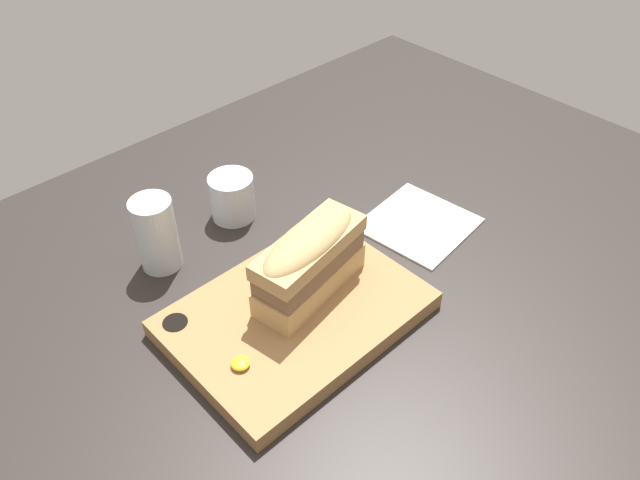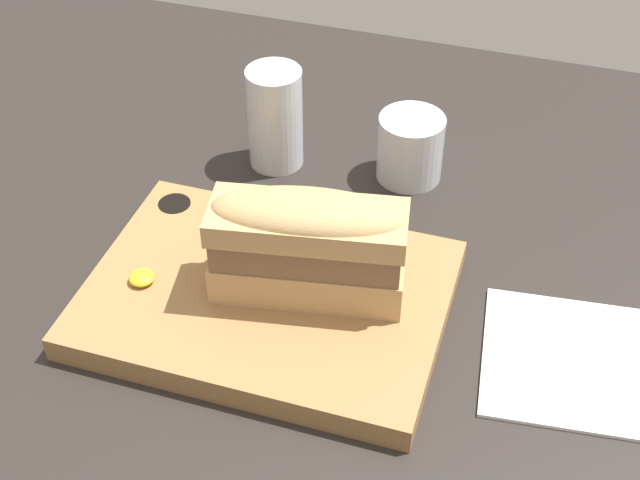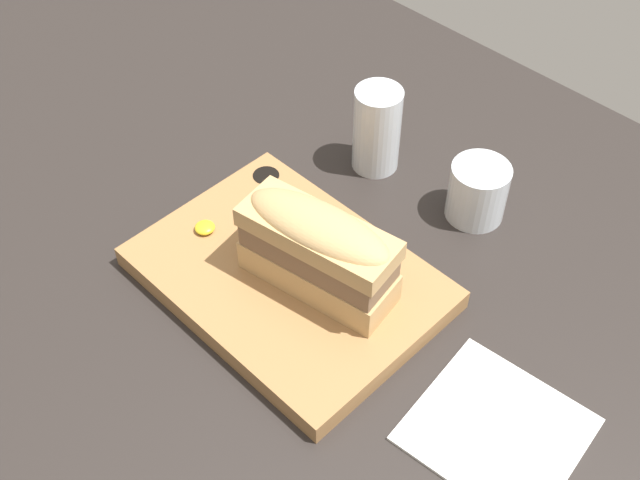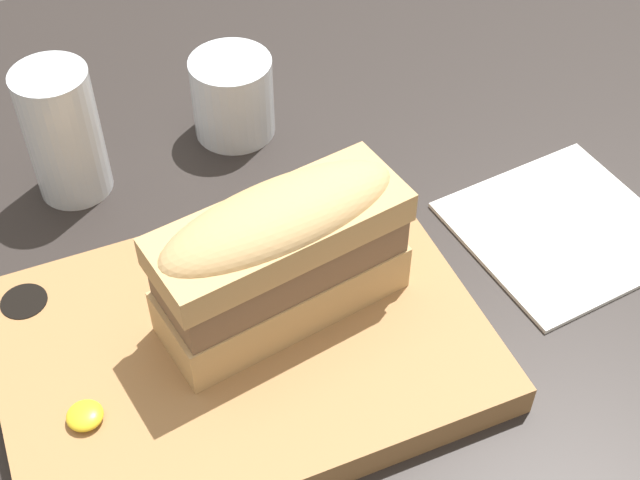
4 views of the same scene
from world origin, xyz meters
TOP-DOWN VIEW (x-y plane):
  - dining_table at (0.00, 0.00)cm, footprint 167.16×112.51cm
  - serving_board at (-0.27, 0.31)cm, footprint 33.93×24.57cm
  - sandwich at (3.77, 1.19)cm, footprint 18.75×9.62cm
  - mustard_dollop at (-11.71, -2.69)cm, footprint 2.45×2.45cm
  - water_glass at (-7.24, 23.01)cm, footprint 6.29×6.29cm
  - wine_glass at (8.11, 24.94)cm, footprint 7.43×7.43cm
  - napkin at (28.89, 1.77)cm, footprint 17.80×17.35cm

SIDE VIEW (x-z plane):
  - dining_table at x=0.00cm, z-range 0.00..2.00cm
  - napkin at x=28.89cm, z-range 2.00..2.40cm
  - serving_board at x=-0.27cm, z-range 1.97..4.73cm
  - mustard_dollop at x=-11.71cm, z-range 4.69..5.67cm
  - wine_glass at x=8.11cm, z-range 1.57..9.27cm
  - water_glass at x=-7.24cm, z-range 1.20..13.20cm
  - sandwich at x=3.77cm, z-range 5.11..16.08cm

